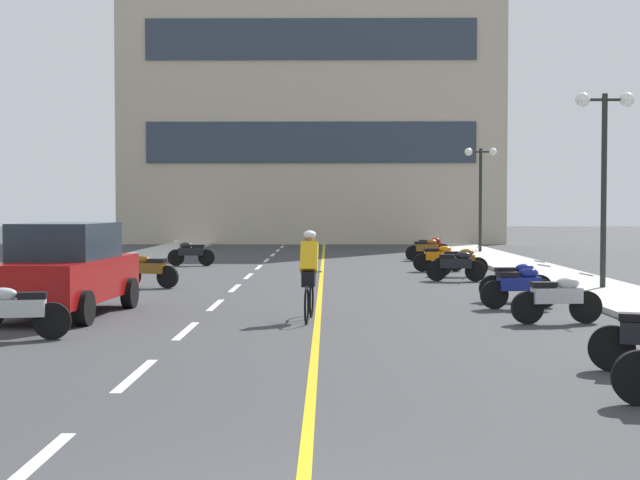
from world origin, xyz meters
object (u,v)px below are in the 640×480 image
at_px(motorcycle_5, 520,286).
at_px(cyclist_rider, 309,273).
at_px(motorcycle_13, 431,247).
at_px(motorcycle_4, 557,298).
at_px(street_lamp_far, 481,175).
at_px(motorcycle_3, 16,311).
at_px(motorcycle_8, 456,265).
at_px(motorcycle_7, 148,270).
at_px(motorcycle_6, 516,281).
at_px(motorcycle_11, 191,253).
at_px(street_lamp_mid, 604,144).
at_px(motorcycle_9, 460,261).
at_px(parked_car_near, 66,269).
at_px(motorcycle_12, 427,249).
at_px(motorcycle_10, 439,257).

height_order(motorcycle_5, cyclist_rider, cyclist_rider).
distance_m(motorcycle_13, cyclist_rider, 20.45).
bearing_deg(cyclist_rider, motorcycle_4, -5.71).
relative_size(street_lamp_far, motorcycle_3, 2.76).
height_order(motorcycle_8, cyclist_rider, cyclist_rider).
xyz_separation_m(motorcycle_7, cyclist_rider, (4.39, -6.68, 0.41)).
relative_size(motorcycle_6, motorcycle_11, 1.00).
bearing_deg(motorcycle_8, motorcycle_6, -83.90).
xyz_separation_m(street_lamp_mid, motorcycle_4, (-2.70, -6.04, -3.23)).
xyz_separation_m(motorcycle_3, motorcycle_11, (0.04, 17.84, 0.00)).
distance_m(street_lamp_far, motorcycle_9, 13.55).
bearing_deg(motorcycle_5, cyclist_rider, -155.77).
bearing_deg(motorcycle_11, motorcycle_9, -28.36).
bearing_deg(motorcycle_11, motorcycle_3, -90.13).
xyz_separation_m(street_lamp_far, motorcycle_8, (-3.19, -14.59, -3.10)).
height_order(motorcycle_3, motorcycle_7, same).
height_order(motorcycle_8, motorcycle_11, same).
distance_m(motorcycle_7, motorcycle_11, 8.64).
xyz_separation_m(parked_car_near, motorcycle_5, (9.16, 1.32, -0.44)).
bearing_deg(cyclist_rider, motorcycle_3, -151.36).
bearing_deg(motorcycle_6, parked_car_near, -163.82).
bearing_deg(parked_car_near, motorcycle_5, 8.23).
bearing_deg(motorcycle_13, cyclist_rider, -103.01).
relative_size(parked_car_near, motorcycle_6, 2.54).
xyz_separation_m(motorcycle_13, cyclist_rider, (-4.60, -19.93, 0.41)).
relative_size(motorcycle_7, motorcycle_12, 0.98).
bearing_deg(motorcycle_7, motorcycle_5, -28.20).
xyz_separation_m(street_lamp_mid, motorcycle_6, (-2.63, -2.22, -3.23)).
bearing_deg(motorcycle_4, motorcycle_9, 90.71).
height_order(street_lamp_far, motorcycle_5, street_lamp_far).
height_order(street_lamp_far, motorcycle_9, street_lamp_far).
distance_m(parked_car_near, motorcycle_7, 6.06).
distance_m(motorcycle_3, motorcycle_7, 9.21).
bearing_deg(motorcycle_4, motorcycle_11, 120.12).
bearing_deg(street_lamp_mid, cyclist_rider, -142.35).
bearing_deg(motorcycle_3, motorcycle_9, 55.11).
height_order(street_lamp_mid, motorcycle_11, street_lamp_mid).
relative_size(street_lamp_far, motorcycle_8, 2.76).
relative_size(motorcycle_9, motorcycle_12, 1.01).
relative_size(motorcycle_3, motorcycle_6, 1.00).
distance_m(motorcycle_9, motorcycle_11, 10.24).
bearing_deg(cyclist_rider, motorcycle_7, 123.30).
xyz_separation_m(street_lamp_far, motorcycle_10, (-3.21, -10.78, -3.10)).
bearing_deg(motorcycle_13, parked_car_near, -115.94).
bearing_deg(motorcycle_6, street_lamp_far, 82.52).
xyz_separation_m(motorcycle_5, motorcycle_6, (0.23, 1.40, 0.00)).
height_order(motorcycle_4, motorcycle_5, same).
bearing_deg(street_lamp_mid, motorcycle_11, 140.64).
bearing_deg(street_lamp_far, motorcycle_11, -145.86).
bearing_deg(motorcycle_8, street_lamp_far, 77.66).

